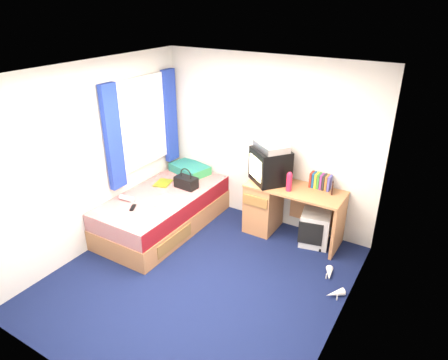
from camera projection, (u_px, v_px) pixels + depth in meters
The scene contains 20 objects.
ground at pixel (200, 278), 4.77m from camera, with size 3.40×3.40×0.00m, color #0C1438.
room_shell at pixel (196, 167), 4.15m from camera, with size 3.40×3.40×3.40m.
bed at pixel (164, 211), 5.71m from camera, with size 1.01×2.00×0.54m.
pillow at pixel (190, 169), 6.23m from camera, with size 0.60×0.38×0.13m, color #165994.
desk at pixel (275, 205), 5.56m from camera, with size 1.30×0.55×0.75m.
storage_cube at pixel (315, 228), 5.35m from camera, with size 0.37×0.37×0.46m, color silver.
crt_tv at pixel (270, 166), 5.37m from camera, with size 0.64×0.63×0.47m.
vcr at pixel (271, 146), 5.26m from camera, with size 0.46×0.33×0.09m, color silver.
book_row at pixel (320, 181), 5.25m from camera, with size 0.27×0.13×0.20m.
picture_frame at pixel (332, 188), 5.12m from camera, with size 0.02×0.12×0.14m, color black.
pink_water_bottle at pixel (289, 182), 5.17m from camera, with size 0.07×0.07×0.23m, color #EC2145.
aerosol_can at pixel (286, 178), 5.36m from camera, with size 0.05×0.05×0.18m, color silver.
handbag at pixel (186, 182), 5.74m from camera, with size 0.33×0.20×0.30m.
towel at pixel (167, 203), 5.25m from camera, with size 0.28×0.23×0.09m, color white.
magazine at pixel (163, 183), 5.90m from camera, with size 0.21×0.28×0.01m, color #CDEA1A.
water_bottle at pixel (126, 198), 5.40m from camera, with size 0.07×0.07×0.20m, color silver.
colour_swatch_fan at pixel (139, 216), 5.03m from camera, with size 0.22×0.06×0.01m, color orange.
remote_control at pixel (133, 207), 5.21m from camera, with size 0.05×0.16×0.02m, color black.
window_assembly at pixel (143, 125), 5.60m from camera, with size 0.11×1.42×1.40m.
white_heels at pixel (332, 283), 4.62m from camera, with size 0.34×0.54×0.09m.
Camera 1 is at (2.24, -3.11, 3.08)m, focal length 32.00 mm.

